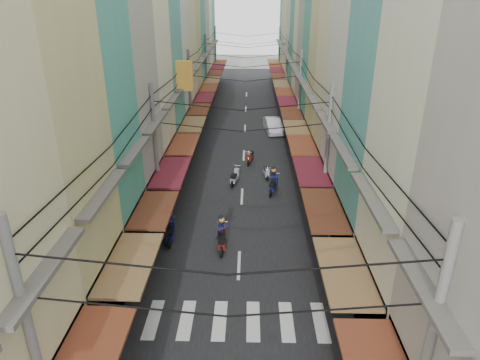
# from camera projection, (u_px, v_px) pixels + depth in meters

# --- Properties ---
(ground) EXTENTS (160.00, 160.00, 0.00)m
(ground) POSITION_uv_depth(u_px,v_px,m) (240.00, 244.00, 23.38)
(ground) COLOR slate
(ground) RESTS_ON ground
(road) EXTENTS (10.00, 80.00, 0.02)m
(road) POSITION_uv_depth(u_px,v_px,m) (245.00, 134.00, 41.71)
(road) COLOR black
(road) RESTS_ON ground
(sidewalk_left) EXTENTS (3.00, 80.00, 0.06)m
(sidewalk_left) POSITION_uv_depth(u_px,v_px,m) (178.00, 133.00, 41.84)
(sidewalk_left) COLOR gray
(sidewalk_left) RESTS_ON ground
(sidewalk_right) EXTENTS (3.00, 80.00, 0.06)m
(sidewalk_right) POSITION_uv_depth(u_px,v_px,m) (311.00, 134.00, 41.56)
(sidewalk_right) COLOR gray
(sidewalk_right) RESTS_ON ground
(crosswalk) EXTENTS (7.55, 2.40, 0.01)m
(crosswalk) POSITION_uv_depth(u_px,v_px,m) (236.00, 320.00, 17.87)
(crosswalk) COLOR silver
(crosswalk) RESTS_ON ground
(building_row_left) EXTENTS (7.80, 67.67, 23.70)m
(building_row_left) POSITION_uv_depth(u_px,v_px,m) (148.00, 31.00, 34.83)
(building_row_left) COLOR silver
(building_row_left) RESTS_ON ground
(building_row_right) EXTENTS (7.80, 68.98, 22.59)m
(building_row_right) POSITION_uv_depth(u_px,v_px,m) (342.00, 37.00, 34.53)
(building_row_right) COLOR teal
(building_row_right) RESTS_ON ground
(utility_poles) EXTENTS (10.20, 66.13, 8.20)m
(utility_poles) POSITION_uv_depth(u_px,v_px,m) (244.00, 75.00, 34.51)
(utility_poles) COLOR slate
(utility_poles) RESTS_ON ground
(white_car) EXTENTS (5.09, 2.50, 1.73)m
(white_car) POSITION_uv_depth(u_px,v_px,m) (273.00, 132.00, 42.35)
(white_car) COLOR silver
(white_car) RESTS_ON ground
(bicycle) EXTENTS (1.82, 0.82, 1.22)m
(bicycle) POSITION_uv_depth(u_px,v_px,m) (366.00, 279.00, 20.50)
(bicycle) COLOR black
(bicycle) RESTS_ON ground
(moving_scooters) EXTENTS (6.48, 14.75, 1.99)m
(moving_scooters) POSITION_uv_depth(u_px,v_px,m) (233.00, 201.00, 27.01)
(moving_scooters) COLOR black
(moving_scooters) RESTS_ON ground
(parked_scooters) EXTENTS (13.29, 14.04, 0.99)m
(parked_scooters) POSITION_uv_depth(u_px,v_px,m) (339.00, 278.00, 19.84)
(parked_scooters) COLOR black
(parked_scooters) RESTS_ON ground
(pedestrians) EXTENTS (12.48, 25.53, 2.19)m
(pedestrians) POSITION_uv_depth(u_px,v_px,m) (168.00, 214.00, 24.46)
(pedestrians) COLOR #251D27
(pedestrians) RESTS_ON ground
(market_umbrella) EXTENTS (2.14, 2.14, 2.25)m
(market_umbrella) POSITION_uv_depth(u_px,v_px,m) (368.00, 247.00, 19.49)
(market_umbrella) COLOR #B2B2B7
(market_umbrella) RESTS_ON ground
(traffic_sign) EXTENTS (0.10, 0.57, 2.59)m
(traffic_sign) POSITION_uv_depth(u_px,v_px,m) (331.00, 217.00, 22.34)
(traffic_sign) COLOR slate
(traffic_sign) RESTS_ON ground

